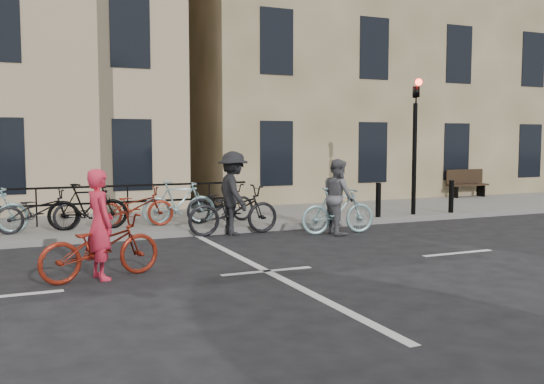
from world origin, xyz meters
name	(u,v)px	position (x,y,z in m)	size (l,w,h in m)	color
ground	(267,271)	(0.00, 0.00, 0.00)	(120.00, 120.00, 0.00)	black
sidewalk	(4,231)	(-4.00, 6.00, 0.07)	(46.00, 4.00, 0.15)	slate
building_east	(343,43)	(9.00, 13.00, 6.15)	(14.00, 10.00, 12.00)	#887952
traffic_light	(415,129)	(6.20, 4.34, 2.45)	(0.18, 0.30, 3.90)	black
bollard_east	(378,200)	(5.00, 4.25, 0.60)	(0.14, 0.14, 0.90)	black
bollard_west	(451,196)	(7.40, 4.25, 0.60)	(0.14, 0.14, 0.90)	black
bench	(466,182)	(11.00, 7.73, 0.67)	(1.60, 0.41, 0.97)	black
parked_bikes	(38,210)	(-3.30, 5.04, 0.64)	(10.40, 1.23, 1.05)	black
cyclist_pink	(100,241)	(-2.60, 0.56, 0.60)	(2.05, 1.14, 1.73)	maroon
cyclist_grey	(338,204)	(3.08, 3.01, 0.71)	(1.84, 0.91, 1.74)	#90BABD
cyclist_dark	(233,202)	(0.83, 3.90, 0.75)	(2.15, 1.24, 1.91)	black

